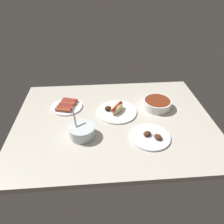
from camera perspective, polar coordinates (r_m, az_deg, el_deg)
ground_plane at (r=129.57cm, az=0.53°, el=-2.51°), size 120.00×90.00×3.00cm
bowl_coleslaw at (r=116.31cm, az=-8.16°, el=-5.02°), size 14.44×14.44×15.98cm
plate_grilled_meat at (r=117.66cm, az=10.39°, el=-6.54°), size 21.99×21.99×3.19cm
plate_hotdog_assembled at (r=133.56cm, az=1.21°, el=0.47°), size 25.32×25.32×5.61cm
plate_sausages at (r=141.61cm, az=-12.13°, el=1.66°), size 20.19×20.19×3.26cm
bowl_chili at (r=140.65cm, az=12.13°, el=2.29°), size 18.33×18.33×5.52cm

